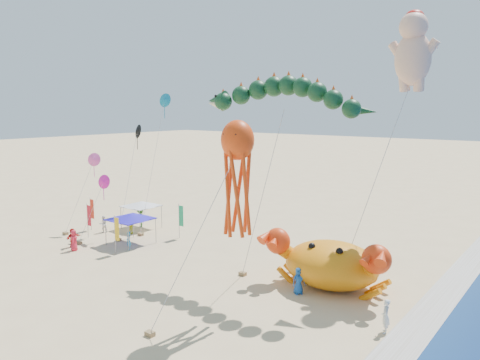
% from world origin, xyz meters
% --- Properties ---
extents(ground, '(320.00, 320.00, 0.00)m').
position_xyz_m(ground, '(0.00, 0.00, 0.00)').
color(ground, '#D1B784').
rests_on(ground, ground).
extents(foam_strip, '(320.00, 320.00, 0.00)m').
position_xyz_m(foam_strip, '(12.00, 0.00, 0.01)').
color(foam_strip, silver).
rests_on(foam_strip, ground).
extents(crab_inflatable, '(8.62, 5.53, 3.78)m').
position_xyz_m(crab_inflatable, '(5.57, 1.96, 1.66)').
color(crab_inflatable, orange).
rests_on(crab_inflatable, ground).
extents(dragon_kite, '(11.86, 3.42, 13.55)m').
position_xyz_m(dragon_kite, '(1.87, 1.56, 12.25)').
color(dragon_kite, '#0E341A').
rests_on(dragon_kite, ground).
extents(cherub_kite, '(4.41, 5.19, 18.32)m').
position_xyz_m(cherub_kite, '(8.29, 7.94, 15.77)').
color(cherub_kite, '#FEBE9B').
rests_on(cherub_kite, ground).
extents(octopus_kite, '(3.27, 5.88, 11.16)m').
position_xyz_m(octopus_kite, '(3.22, -5.10, 8.45)').
color(octopus_kite, '#EF3F0C').
rests_on(octopus_kite, ground).
extents(canopy_blue, '(3.60, 3.60, 2.71)m').
position_xyz_m(canopy_blue, '(-12.85, 0.48, 2.44)').
color(canopy_blue, gray).
rests_on(canopy_blue, ground).
extents(canopy_white, '(3.33, 3.33, 2.71)m').
position_xyz_m(canopy_white, '(-16.32, 4.68, 2.44)').
color(canopy_white, gray).
rests_on(canopy_white, ground).
extents(feather_flags, '(9.50, 6.58, 3.20)m').
position_xyz_m(feather_flags, '(-14.75, 0.75, 2.01)').
color(feather_flags, gray).
rests_on(feather_flags, ground).
extents(beachgoers, '(29.58, 9.69, 1.87)m').
position_xyz_m(beachgoers, '(-11.50, 0.37, 0.87)').
color(beachgoers, '#2C6C24').
rests_on(beachgoers, ground).
extents(small_kites, '(7.37, 8.56, 13.19)m').
position_xyz_m(small_kites, '(-16.07, 2.48, 7.69)').
color(small_kites, '#0D7598').
rests_on(small_kites, ground).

